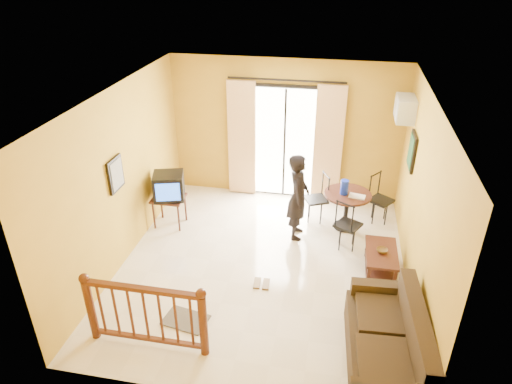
% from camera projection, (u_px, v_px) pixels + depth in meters
% --- Properties ---
extents(ground, '(5.00, 5.00, 0.00)m').
position_uv_depth(ground, '(262.00, 266.00, 7.39)').
color(ground, beige).
rests_on(ground, ground).
extents(room_shell, '(5.00, 5.00, 5.00)m').
position_uv_depth(room_shell, '(263.00, 171.00, 6.59)').
color(room_shell, white).
rests_on(room_shell, ground).
extents(balcony_door, '(2.25, 0.14, 2.46)m').
position_uv_depth(balcony_door, '(285.00, 142.00, 8.93)').
color(balcony_door, black).
rests_on(balcony_door, ground).
extents(tv_table, '(0.57, 0.47, 0.57)m').
position_uv_depth(tv_table, '(169.00, 201.00, 8.29)').
color(tv_table, black).
rests_on(tv_table, ground).
extents(television, '(0.63, 0.60, 0.47)m').
position_uv_depth(television, '(169.00, 186.00, 8.13)').
color(television, black).
rests_on(television, tv_table).
extents(picture_left, '(0.05, 0.42, 0.52)m').
position_uv_depth(picture_left, '(116.00, 174.00, 6.85)').
color(picture_left, black).
rests_on(picture_left, room_shell).
extents(dining_table, '(0.84, 0.84, 0.70)m').
position_uv_depth(dining_table, '(347.00, 201.00, 8.17)').
color(dining_table, black).
rests_on(dining_table, ground).
extents(water_jug, '(0.14, 0.14, 0.27)m').
position_uv_depth(water_jug, '(344.00, 187.00, 8.03)').
color(water_jug, '#1327B4').
rests_on(water_jug, dining_table).
extents(serving_tray, '(0.31, 0.23, 0.02)m').
position_uv_depth(serving_tray, '(357.00, 196.00, 7.98)').
color(serving_tray, beige).
rests_on(serving_tray, dining_table).
extents(dining_chairs, '(1.72, 1.52, 0.95)m').
position_uv_depth(dining_chairs, '(346.00, 229.00, 8.37)').
color(dining_chairs, black).
rests_on(dining_chairs, ground).
extents(air_conditioner, '(0.31, 0.60, 0.40)m').
position_uv_depth(air_conditioner, '(405.00, 109.00, 7.71)').
color(air_conditioner, silver).
rests_on(air_conditioner, room_shell).
extents(botanical_print, '(0.05, 0.50, 0.60)m').
position_uv_depth(botanical_print, '(412.00, 151.00, 7.37)').
color(botanical_print, black).
rests_on(botanical_print, room_shell).
extents(coffee_table, '(0.48, 0.87, 0.39)m').
position_uv_depth(coffee_table, '(381.00, 258.00, 7.15)').
color(coffee_table, black).
rests_on(coffee_table, ground).
extents(bowl, '(0.22, 0.22, 0.05)m').
position_uv_depth(bowl, '(382.00, 250.00, 7.07)').
color(bowl, brown).
rests_on(bowl, coffee_table).
extents(sofa, '(0.95, 1.88, 0.88)m').
position_uv_depth(sofa, '(390.00, 346.00, 5.49)').
color(sofa, '#312313').
rests_on(sofa, ground).
extents(standing_person, '(0.40, 0.59, 1.56)m').
position_uv_depth(standing_person, '(298.00, 197.00, 7.83)').
color(standing_person, black).
rests_on(standing_person, ground).
extents(stair_balustrade, '(1.63, 0.13, 1.04)m').
position_uv_depth(stair_balustrade, '(145.00, 311.00, 5.67)').
color(stair_balustrade, '#471E0F').
rests_on(stair_balustrade, ground).
extents(doormat, '(0.66, 0.50, 0.02)m').
position_uv_depth(doormat, '(186.00, 320.00, 6.31)').
color(doormat, '#504A40').
rests_on(doormat, ground).
extents(sandals, '(0.26, 0.26, 0.03)m').
position_uv_depth(sandals, '(262.00, 284.00, 6.98)').
color(sandals, brown).
rests_on(sandals, ground).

